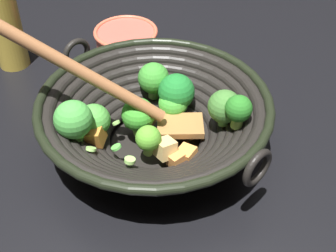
# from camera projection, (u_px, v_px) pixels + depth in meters

# --- Properties ---
(ground_plane) EXTENTS (4.00, 4.00, 0.00)m
(ground_plane) POSITION_uv_depth(u_px,v_px,m) (158.00, 146.00, 0.75)
(ground_plane) COLOR black
(wok) EXTENTS (0.35, 0.41, 0.25)m
(wok) POSITION_uv_depth(u_px,v_px,m) (157.00, 116.00, 0.71)
(wok) COLOR black
(wok) RESTS_ON ground
(cooking_oil_bottle) EXTENTS (0.06, 0.06, 0.22)m
(cooking_oil_bottle) POSITION_uv_depth(u_px,v_px,m) (7.00, 22.00, 0.86)
(cooking_oil_bottle) COLOR gold
(cooking_oil_bottle) RESTS_ON ground
(prep_bowl) EXTENTS (0.13, 0.13, 0.04)m
(prep_bowl) POSITION_uv_depth(u_px,v_px,m) (128.00, 39.00, 0.95)
(prep_bowl) COLOR #D15647
(prep_bowl) RESTS_ON ground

